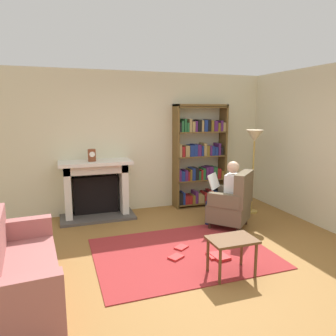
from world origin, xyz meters
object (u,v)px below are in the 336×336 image
object	(u,v)px
armchair_reading	(233,203)
side_table	(232,244)
fireplace	(96,187)
mantel_clock	(92,155)
bookshelf	(200,157)
floor_lamp	(254,143)
seated_reader	(226,191)
sofa_floral	(16,273)

from	to	relation	value
armchair_reading	side_table	distance (m)	1.62
fireplace	mantel_clock	xyz separation A→B (m)	(-0.06, -0.10, 0.61)
mantel_clock	bookshelf	xyz separation A→B (m)	(2.18, 0.13, -0.16)
floor_lamp	mantel_clock	bearing A→B (deg)	167.75
mantel_clock	seated_reader	distance (m)	2.45
seated_reader	floor_lamp	xyz separation A→B (m)	(0.86, 0.52, 0.74)
floor_lamp	bookshelf	bearing A→B (deg)	134.68
fireplace	armchair_reading	size ratio (longest dim) A/B	1.37
fireplace	sofa_floral	distance (m)	2.74
armchair_reading	seated_reader	distance (m)	0.23
mantel_clock	bookshelf	bearing A→B (deg)	3.54
side_table	mantel_clock	bearing A→B (deg)	116.78
armchair_reading	floor_lamp	xyz separation A→B (m)	(0.78, 0.60, 0.93)
bookshelf	seated_reader	size ratio (longest dim) A/B	1.83
sofa_floral	side_table	distance (m)	2.39
side_table	sofa_floral	bearing A→B (deg)	174.12
seated_reader	bookshelf	bearing A→B (deg)	-137.26
bookshelf	armchair_reading	bearing A→B (deg)	-90.64
fireplace	bookshelf	distance (m)	2.17
side_table	armchair_reading	bearing A→B (deg)	59.05
fireplace	armchair_reading	bearing A→B (deg)	-32.51
mantel_clock	seated_reader	xyz separation A→B (m)	(2.08, -1.16, -0.55)
sofa_floral	floor_lamp	xyz separation A→B (m)	(4.00, 1.75, 1.04)
bookshelf	side_table	size ratio (longest dim) A/B	3.73
fireplace	sofa_floral	bearing A→B (deg)	-114.05
seated_reader	sofa_floral	bearing A→B (deg)	-21.56
armchair_reading	floor_lamp	distance (m)	1.36
mantel_clock	seated_reader	bearing A→B (deg)	-29.03
mantel_clock	bookshelf	world-z (taller)	bookshelf
fireplace	bookshelf	xyz separation A→B (m)	(2.12, 0.04, 0.45)
side_table	floor_lamp	size ratio (longest dim) A/B	0.35
fireplace	bookshelf	bearing A→B (deg)	0.97
side_table	seated_reader	bearing A→B (deg)	62.95
mantel_clock	sofa_floral	size ratio (longest dim) A/B	0.12
bookshelf	side_table	world-z (taller)	bookshelf
fireplace	mantel_clock	world-z (taller)	mantel_clock
armchair_reading	fireplace	bearing A→B (deg)	-75.54
side_table	floor_lamp	xyz separation A→B (m)	(1.62, 2.00, 0.97)
mantel_clock	bookshelf	distance (m)	2.19
bookshelf	floor_lamp	bearing A→B (deg)	-45.32
mantel_clock	armchair_reading	distance (m)	2.61
bookshelf	seated_reader	world-z (taller)	bookshelf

